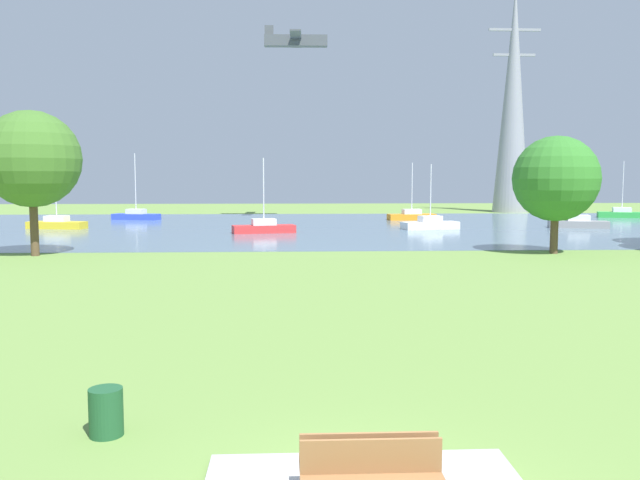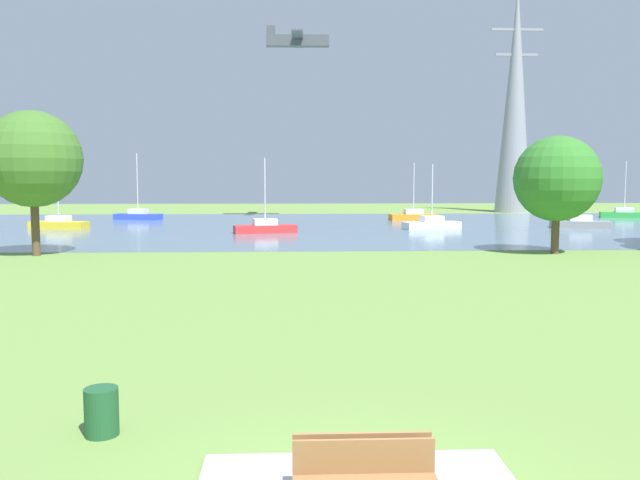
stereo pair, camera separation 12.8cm
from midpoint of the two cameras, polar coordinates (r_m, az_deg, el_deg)
The scene contains 15 objects.
ground_plane at distance 30.43m, azimuth -0.69°, elevation -2.68°, with size 160.00×160.00×0.00m, color olive.
bench_facing_water at distance 9.25m, azimuth 3.93°, elevation -18.85°, with size 1.80×0.48×0.89m.
litter_bin at distance 11.88m, azimuth -17.99°, elevation -13.88°, with size 0.56×0.56×0.80m, color #1E512D.
water_surface at distance 58.27m, azimuth -1.58°, elevation 1.18°, with size 140.00×40.00×0.02m, color slate.
sailboat_orange at distance 67.54m, azimuth 8.10°, elevation 2.08°, with size 4.94×2.05×5.76m.
sailboat_white at distance 55.86m, azimuth 9.65°, elevation 1.38°, with size 5.03×2.70×5.38m.
sailboat_green at distance 77.86m, azimuth 24.75°, elevation 2.07°, with size 5.03×2.96×6.03m.
sailboat_red at distance 51.34m, azimuth -4.67°, elevation 1.09°, with size 5.01×2.49×5.77m.
sailboat_gray at distance 60.46m, azimuth 21.53°, elevation 1.39°, with size 5.02×2.65×6.88m.
sailboat_yellow at distance 59.65m, azimuth -21.51°, elevation 1.35°, with size 5.00×2.39×7.50m.
sailboat_blue at distance 69.89m, azimuth -15.33°, elevation 2.06°, with size 5.03×2.77×6.71m.
tree_west_far at distance 39.35m, azimuth -23.41°, elevation 6.39°, with size 5.25×5.25×7.91m.
tree_east_far at distance 39.44m, azimuth 19.82°, elevation 4.97°, with size 4.79×4.79×6.61m.
electricity_pylon at distance 86.54m, azimuth 16.49°, elevation 11.56°, with size 6.40×4.40×27.81m.
light_aircraft at distance 70.34m, azimuth -1.92°, elevation 16.78°, with size 6.42×8.42×2.10m.
Camera 2 is at (-0.91, -8.11, 4.26)m, focal length 37.18 mm.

